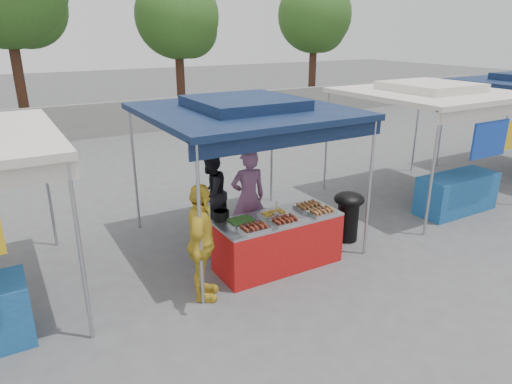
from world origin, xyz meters
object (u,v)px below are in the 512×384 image
cooking_pot (221,215)px  vendor_woman (248,198)px  helper_man (211,193)px  customer_person (201,243)px  vendor_table (278,241)px  wok_burner (348,212)px

cooking_pot → vendor_woman: (0.84, 0.63, -0.07)m
helper_man → customer_person: size_ratio=0.91×
cooking_pot → vendor_woman: vendor_woman is taller
cooking_pot → vendor_woman: 1.05m
vendor_table → vendor_woman: (0.01, 0.99, 0.43)m
vendor_woman → customer_person: (-1.44, -1.24, -0.00)m
cooking_pot → customer_person: size_ratio=0.15×
wok_burner → vendor_woman: vendor_woman is taller
vendor_woman → cooking_pot: bearing=46.5°
cooking_pot → helper_man: (0.47, 1.38, -0.15)m
vendor_woman → helper_man: (-0.37, 0.75, -0.08)m
helper_man → customer_person: bearing=30.5°
vendor_woman → customer_person: size_ratio=1.01×
customer_person → vendor_woman: bearing=-19.5°
vendor_table → customer_person: (-1.43, -0.26, 0.43)m
cooking_pot → vendor_woman: bearing=37.1°
vendor_table → cooking_pot: (-0.83, 0.35, 0.50)m
vendor_table → vendor_woman: vendor_woman is taller
wok_burner → helper_man: helper_man is taller
vendor_table → vendor_woman: size_ratio=1.17×
vendor_woman → vendor_table: bearing=98.9°
cooking_pot → customer_person: 0.86m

